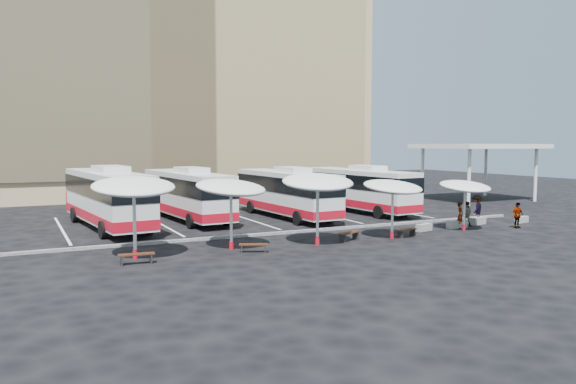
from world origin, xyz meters
name	(u,v)px	position (x,y,z in m)	size (l,w,h in m)	color
ground	(295,235)	(0.00, 0.00, 0.00)	(120.00, 120.00, 0.00)	black
sandstone_building	(161,74)	(0.00, 31.87, 12.63)	(42.00, 18.25, 29.60)	tan
service_canopy	(479,148)	(24.00, 10.00, 4.87)	(10.00, 8.00, 5.20)	silver
curb_divider	(291,232)	(0.00, 0.50, 0.07)	(34.00, 0.25, 0.15)	black
bay_lines	(244,218)	(0.00, 8.00, 0.01)	(24.15, 12.00, 0.01)	white
bus_0	(107,196)	(-9.35, 7.55, 2.00)	(3.85, 12.54, 3.91)	silver
bus_1	(187,193)	(-3.90, 8.80, 1.88)	(3.38, 11.73, 3.67)	silver
bus_2	(286,191)	(2.80, 7.00, 1.85)	(3.07, 11.54, 3.63)	silver
bus_3	(360,188)	(9.24, 7.33, 1.85)	(3.27, 11.54, 3.62)	silver
sunshade_0	(134,187)	(-9.68, -2.93, 3.30)	(3.76, 3.81, 3.89)	silver
sunshade_1	(231,188)	(-4.93, -2.67, 3.08)	(4.41, 4.44, 3.62)	silver
sunshade_2	(318,182)	(-0.51, -3.53, 3.27)	(4.35, 4.39, 3.85)	silver
sunshade_3	(393,187)	(4.14, -3.66, 2.87)	(3.57, 3.61, 3.38)	silver
sunshade_4	(465,187)	(9.81, -3.21, 2.67)	(3.07, 3.11, 3.15)	silver
wood_bench_0	(136,256)	(-9.86, -4.09, 0.37)	(1.59, 0.54, 0.48)	black
wood_bench_1	(254,246)	(-4.25, -3.91, 0.33)	(1.43, 0.93, 0.43)	black
wood_bench_2	(349,234)	(1.66, -3.15, 0.36)	(1.56, 0.94, 0.46)	black
wood_bench_3	(406,231)	(5.21, -3.56, 0.34)	(1.50, 0.77, 0.44)	black
conc_bench_0	(424,227)	(7.57, -2.24, 0.21)	(1.13, 0.38, 0.42)	gray
conc_bench_1	(457,224)	(10.13, -2.26, 0.25)	(1.32, 0.44, 0.50)	gray
conc_bench_2	(478,221)	(12.49, -1.66, 0.24)	(1.26, 0.42, 0.47)	gray
conc_bench_3	(522,220)	(15.74, -2.30, 0.21)	(1.10, 0.37, 0.41)	gray
passenger_0	(460,215)	(10.29, -2.39, 0.81)	(0.59, 0.39, 1.62)	black
passenger_1	(467,214)	(11.36, -1.80, 0.78)	(0.76, 0.59, 1.57)	black
passenger_2	(517,215)	(13.52, -3.89, 0.81)	(0.94, 0.39, 1.61)	black
passenger_3	(477,209)	(12.65, -1.36, 0.96)	(1.24, 0.71, 1.91)	black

